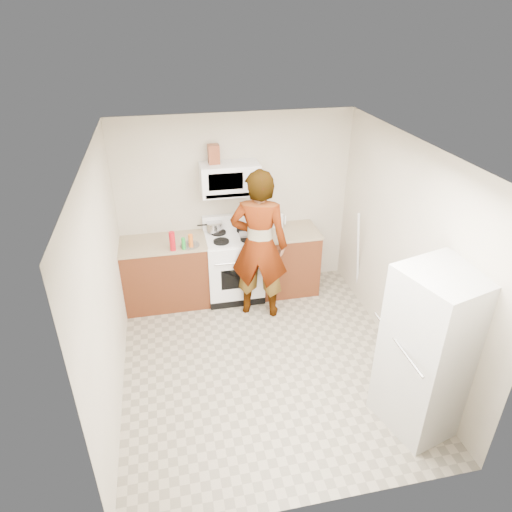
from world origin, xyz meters
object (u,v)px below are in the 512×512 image
object	(u,v)px
gas_range	(234,265)
saucepan	(214,227)
fridge	(431,352)
person	(259,246)
kettle	(278,221)
microwave	(230,179)

from	to	relation	value
gas_range	saucepan	xyz separation A→B (m)	(-0.22, 0.18, 0.53)
gas_range	fridge	bearing A→B (deg)	-61.27
person	kettle	world-z (taller)	person
kettle	saucepan	world-z (taller)	kettle
kettle	person	bearing A→B (deg)	-117.30
microwave	person	bearing A→B (deg)	-67.10
fridge	kettle	bearing A→B (deg)	89.79
microwave	gas_range	bearing A→B (deg)	-90.00
person	kettle	xyz separation A→B (m)	(0.41, 0.64, 0.02)
fridge	saucepan	world-z (taller)	fridge
microwave	person	world-z (taller)	person
microwave	kettle	xyz separation A→B (m)	(0.67, 0.03, -0.67)
microwave	person	distance (m)	0.96
kettle	gas_range	bearing A→B (deg)	-161.23
microwave	saucepan	bearing A→B (deg)	167.51
gas_range	saucepan	world-z (taller)	gas_range
microwave	saucepan	distance (m)	0.72
kettle	saucepan	bearing A→B (deg)	-175.78
gas_range	fridge	world-z (taller)	fridge
gas_range	fridge	size ratio (longest dim) A/B	0.66
gas_range	microwave	world-z (taller)	microwave
microwave	kettle	world-z (taller)	microwave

